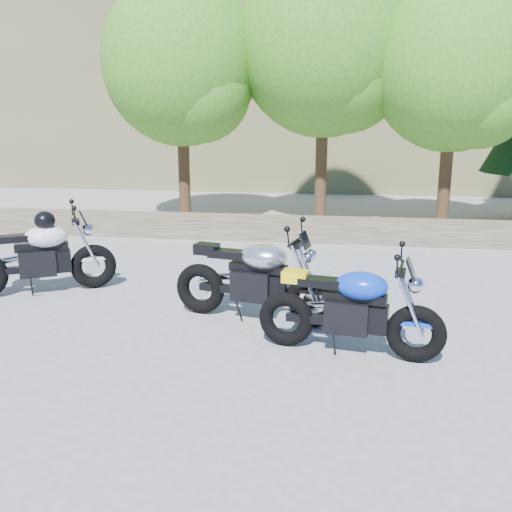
# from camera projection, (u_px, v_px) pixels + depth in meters

# --- Properties ---
(ground) EXTENTS (90.00, 90.00, 0.00)m
(ground) POSITION_uv_depth(u_px,v_px,m) (227.00, 335.00, 6.89)
(ground) COLOR slate
(ground) RESTS_ON ground
(stone_wall) EXTENTS (22.00, 0.55, 0.50)m
(stone_wall) POSITION_uv_depth(u_px,v_px,m) (278.00, 228.00, 12.11)
(stone_wall) COLOR #45402E
(stone_wall) RESTS_ON ground
(hillside) EXTENTS (80.00, 30.00, 15.00)m
(hillside) POSITION_uv_depth(u_px,v_px,m) (378.00, 24.00, 31.54)
(hillside) COLOR brown
(hillside) RESTS_ON ground
(tree_decid_left) EXTENTS (3.67, 3.67, 5.62)m
(tree_decid_left) POSITION_uv_depth(u_px,v_px,m) (185.00, 69.00, 13.22)
(tree_decid_left) COLOR #382314
(tree_decid_left) RESTS_ON ground
(tree_decid_mid) EXTENTS (4.08, 4.08, 6.24)m
(tree_decid_mid) POSITION_uv_depth(u_px,v_px,m) (329.00, 50.00, 13.03)
(tree_decid_mid) COLOR #382314
(tree_decid_mid) RESTS_ON ground
(tree_decid_right) EXTENTS (3.54, 3.54, 5.41)m
(tree_decid_right) POSITION_uv_depth(u_px,v_px,m) (459.00, 71.00, 12.18)
(tree_decid_right) COLOR #382314
(tree_decid_right) RESTS_ON ground
(silver_bike) EXTENTS (2.21, 0.76, 1.11)m
(silver_bike) POSITION_uv_depth(u_px,v_px,m) (255.00, 280.00, 7.28)
(silver_bike) COLOR black
(silver_bike) RESTS_ON ground
(white_bike) EXTENTS (2.03, 1.22, 1.23)m
(white_bike) POSITION_uv_depth(u_px,v_px,m) (38.00, 254.00, 8.38)
(white_bike) COLOR black
(white_bike) RESTS_ON ground
(blue_bike) EXTENTS (2.07, 0.67, 1.04)m
(blue_bike) POSITION_uv_depth(u_px,v_px,m) (351.00, 310.00, 6.25)
(blue_bike) COLOR black
(blue_bike) RESTS_ON ground
(backpack) EXTENTS (0.28, 0.26, 0.32)m
(backpack) POSITION_uv_depth(u_px,v_px,m) (377.00, 293.00, 8.02)
(backpack) COLOR black
(backpack) RESTS_ON ground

